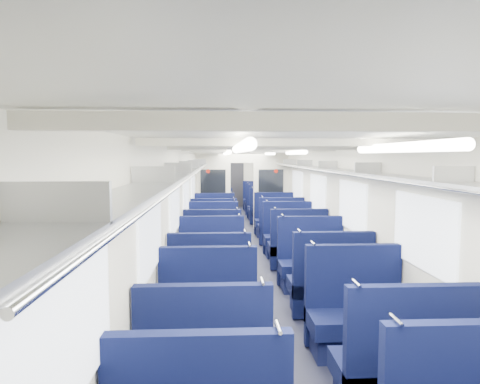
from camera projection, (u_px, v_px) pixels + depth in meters
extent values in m
cube|color=black|center=(250.00, 254.00, 9.54)|extent=(2.80, 18.00, 0.01)
cube|color=white|center=(250.00, 149.00, 9.34)|extent=(2.80, 18.00, 0.01)
cube|color=silver|center=(188.00, 202.00, 9.37)|extent=(0.02, 18.00, 2.35)
cube|color=black|center=(189.00, 239.00, 9.44)|extent=(0.03, 17.90, 0.70)
cube|color=silver|center=(312.00, 202.00, 9.51)|extent=(0.02, 18.00, 2.35)
cube|color=black|center=(311.00, 238.00, 9.58)|extent=(0.03, 17.90, 0.70)
cube|color=silver|center=(235.00, 180.00, 18.40)|extent=(2.80, 0.02, 2.35)
cube|color=#B2B5BA|center=(195.00, 167.00, 9.31)|extent=(0.34, 17.40, 0.04)
cylinder|color=silver|center=(204.00, 168.00, 9.33)|extent=(0.02, 17.40, 0.02)
cube|color=#B2B5BA|center=(57.00, 203.00, 1.35)|extent=(0.34, 0.03, 0.14)
cube|color=#B2B5BA|center=(153.00, 175.00, 3.34)|extent=(0.34, 0.03, 0.14)
cube|color=#B2B5BA|center=(178.00, 168.00, 5.33)|extent=(0.34, 0.03, 0.14)
cube|color=#B2B5BA|center=(189.00, 165.00, 7.32)|extent=(0.34, 0.03, 0.14)
cube|color=#B2B5BA|center=(195.00, 163.00, 9.31)|extent=(0.34, 0.03, 0.14)
cube|color=#B2B5BA|center=(199.00, 162.00, 11.30)|extent=(0.34, 0.03, 0.14)
cube|color=#B2B5BA|center=(202.00, 161.00, 13.29)|extent=(0.34, 0.03, 0.14)
cube|color=#B2B5BA|center=(204.00, 160.00, 15.28)|extent=(0.34, 0.03, 0.14)
cube|color=#B2B5BA|center=(206.00, 160.00, 17.27)|extent=(0.34, 0.03, 0.14)
cube|color=#B2B5BA|center=(305.00, 166.00, 9.44)|extent=(0.34, 17.40, 0.04)
cylinder|color=silver|center=(297.00, 167.00, 9.43)|extent=(0.02, 17.40, 0.02)
cube|color=#B2B5BA|center=(453.00, 175.00, 3.46)|extent=(0.34, 0.03, 0.14)
cube|color=#B2B5BA|center=(368.00, 168.00, 5.45)|extent=(0.34, 0.03, 0.14)
cube|color=#B2B5BA|center=(328.00, 165.00, 7.44)|extent=(0.34, 0.03, 0.14)
cube|color=#B2B5BA|center=(305.00, 163.00, 9.43)|extent=(0.34, 0.03, 0.14)
cube|color=#B2B5BA|center=(290.00, 162.00, 11.42)|extent=(0.34, 0.03, 0.14)
cube|color=#B2B5BA|center=(279.00, 161.00, 13.41)|extent=(0.34, 0.03, 0.14)
cube|color=#B2B5BA|center=(271.00, 160.00, 15.40)|extent=(0.34, 0.03, 0.14)
cube|color=#B2B5BA|center=(265.00, 160.00, 17.39)|extent=(0.34, 0.03, 0.14)
cube|color=white|center=(68.00, 331.00, 1.89)|extent=(0.02, 1.30, 0.75)
cube|color=white|center=(151.00, 235.00, 4.18)|extent=(0.02, 1.30, 0.75)
cube|color=white|center=(175.00, 207.00, 6.47)|extent=(0.02, 1.30, 0.75)
cube|color=white|center=(186.00, 194.00, 8.76)|extent=(0.02, 1.30, 0.75)
cube|color=white|center=(193.00, 186.00, 11.04)|extent=(0.02, 1.30, 0.75)
cube|color=white|center=(198.00, 180.00, 13.83)|extent=(0.02, 1.30, 0.75)
cube|color=white|center=(201.00, 177.00, 16.12)|extent=(0.02, 1.30, 0.75)
cube|color=white|center=(423.00, 233.00, 4.32)|extent=(0.02, 1.30, 0.75)
cube|color=white|center=(352.00, 206.00, 6.61)|extent=(0.02, 1.30, 0.75)
cube|color=white|center=(318.00, 193.00, 8.89)|extent=(0.02, 1.30, 0.75)
cube|color=white|center=(297.00, 186.00, 11.18)|extent=(0.02, 1.30, 0.75)
cube|color=white|center=(282.00, 180.00, 13.97)|extent=(0.02, 1.30, 0.75)
cube|color=white|center=(273.00, 176.00, 16.26)|extent=(0.02, 1.30, 0.75)
cube|color=silver|center=(433.00, 123.00, 1.39)|extent=(2.70, 0.06, 0.06)
cube|color=silver|center=(307.00, 142.00, 3.38)|extent=(2.70, 0.06, 0.06)
cube|color=silver|center=(274.00, 148.00, 5.37)|extent=(2.70, 0.06, 0.06)
cube|color=silver|center=(259.00, 150.00, 7.36)|extent=(2.70, 0.06, 0.06)
cube|color=silver|center=(250.00, 151.00, 9.35)|extent=(2.70, 0.06, 0.06)
cube|color=silver|center=(245.00, 152.00, 11.34)|extent=(2.70, 0.06, 0.06)
cube|color=silver|center=(241.00, 153.00, 13.33)|extent=(2.70, 0.06, 0.06)
cube|color=silver|center=(238.00, 153.00, 15.32)|extent=(2.70, 0.06, 0.06)
cube|color=silver|center=(236.00, 153.00, 17.31)|extent=(2.70, 0.06, 0.06)
cylinder|color=white|center=(241.00, 147.00, 2.86)|extent=(0.07, 1.60, 0.07)
cylinder|color=white|center=(228.00, 152.00, 6.84)|extent=(0.07, 1.60, 0.07)
cylinder|color=white|center=(225.00, 154.00, 10.32)|extent=(0.07, 1.60, 0.07)
cylinder|color=white|center=(223.00, 154.00, 14.80)|extent=(0.07, 1.60, 0.07)
cylinder|color=white|center=(400.00, 147.00, 2.91)|extent=(0.07, 1.60, 0.07)
cylinder|color=white|center=(295.00, 152.00, 6.89)|extent=(0.07, 1.60, 0.07)
cylinder|color=white|center=(270.00, 154.00, 10.37)|extent=(0.07, 1.60, 0.07)
cylinder|color=white|center=(254.00, 154.00, 14.85)|extent=(0.07, 1.60, 0.07)
cube|color=black|center=(235.00, 184.00, 18.35)|extent=(0.75, 0.06, 2.00)
cube|color=silver|center=(213.00, 190.00, 12.75)|extent=(1.05, 0.08, 2.35)
cube|color=black|center=(213.00, 183.00, 12.68)|extent=(0.76, 0.02, 0.80)
cylinder|color=red|center=(208.00, 171.00, 12.64)|extent=(0.12, 0.01, 0.12)
cube|color=silver|center=(271.00, 190.00, 12.84)|extent=(1.05, 0.08, 2.35)
cube|color=black|center=(271.00, 183.00, 12.77)|extent=(0.76, 0.02, 0.80)
cylinder|color=red|center=(276.00, 171.00, 12.74)|extent=(0.12, 0.01, 0.12)
cube|color=silver|center=(242.00, 157.00, 12.71)|extent=(0.70, 0.08, 0.35)
cylinder|color=silver|center=(278.00, 327.00, 2.43)|extent=(0.02, 0.17, 0.02)
cylinder|color=silver|center=(396.00, 320.00, 2.54)|extent=(0.02, 0.17, 0.02)
cube|color=#0C133B|center=(205.00, 369.00, 3.62)|extent=(1.10, 0.58, 0.19)
cube|color=#0C133B|center=(204.00, 356.00, 3.36)|extent=(1.10, 0.10, 1.17)
cylinder|color=silver|center=(262.00, 281.00, 3.33)|extent=(0.02, 0.17, 0.02)
cube|color=#0C133B|center=(399.00, 370.00, 3.60)|extent=(1.10, 0.58, 0.19)
cube|color=#0C133B|center=(413.00, 357.00, 3.35)|extent=(1.10, 0.10, 1.17)
cylinder|color=silver|center=(357.00, 283.00, 3.28)|extent=(0.02, 0.17, 0.02)
cube|color=#0C133B|center=(208.00, 326.00, 4.53)|extent=(1.10, 0.58, 0.19)
cube|color=black|center=(208.00, 347.00, 4.55)|extent=(1.01, 0.46, 0.28)
cube|color=#0C133B|center=(208.00, 298.00, 4.75)|extent=(1.10, 0.10, 1.17)
cylinder|color=silver|center=(249.00, 244.00, 4.72)|extent=(0.02, 0.17, 0.02)
cube|color=#0C133B|center=(359.00, 322.00, 4.65)|extent=(1.10, 0.58, 0.19)
cube|color=black|center=(358.00, 343.00, 4.67)|extent=(1.01, 0.46, 0.28)
cube|color=#0C133B|center=(352.00, 295.00, 4.86)|extent=(1.10, 0.10, 1.17)
cylinder|color=silver|center=(313.00, 243.00, 4.79)|extent=(0.02, 0.17, 0.02)
cube|color=#0C133B|center=(210.00, 288.00, 5.84)|extent=(1.10, 0.58, 0.19)
cube|color=black|center=(210.00, 305.00, 5.86)|extent=(1.01, 0.46, 0.28)
cube|color=#0C133B|center=(210.00, 277.00, 5.59)|extent=(1.10, 0.10, 1.17)
cylinder|color=silver|center=(245.00, 231.00, 5.56)|extent=(0.02, 0.17, 0.02)
cube|color=#0C133B|center=(328.00, 286.00, 5.93)|extent=(1.10, 0.58, 0.19)
cube|color=black|center=(328.00, 302.00, 5.95)|extent=(1.01, 0.46, 0.28)
cube|color=#0C133B|center=(333.00, 275.00, 5.67)|extent=(1.10, 0.10, 1.17)
cylinder|color=silver|center=(299.00, 231.00, 5.60)|extent=(0.02, 0.17, 0.02)
cube|color=#0C133B|center=(211.00, 267.00, 6.94)|extent=(1.10, 0.58, 0.19)
cube|color=black|center=(212.00, 281.00, 6.96)|extent=(1.01, 0.46, 0.28)
cube|color=#0C133B|center=(212.00, 250.00, 7.15)|extent=(1.10, 0.10, 1.17)
cylinder|color=silver|center=(239.00, 215.00, 7.12)|extent=(0.02, 0.17, 0.02)
cube|color=#0C133B|center=(313.00, 267.00, 6.92)|extent=(1.10, 0.58, 0.19)
cube|color=black|center=(312.00, 281.00, 6.94)|extent=(1.01, 0.46, 0.28)
cube|color=#0C133B|center=(310.00, 250.00, 7.14)|extent=(1.10, 0.10, 1.17)
cylinder|color=silver|center=(283.00, 215.00, 7.06)|extent=(0.02, 0.17, 0.02)
cube|color=#0C133B|center=(213.00, 249.00, 8.28)|extent=(1.10, 0.58, 0.19)
cube|color=black|center=(213.00, 261.00, 8.30)|extent=(1.01, 0.46, 0.28)
cube|color=#0C133B|center=(212.00, 240.00, 8.02)|extent=(1.10, 0.10, 1.17)
cylinder|color=silver|center=(237.00, 208.00, 8.00)|extent=(0.02, 0.17, 0.02)
cube|color=#0C133B|center=(296.00, 248.00, 8.36)|extent=(1.10, 0.58, 0.19)
cube|color=black|center=(296.00, 260.00, 8.38)|extent=(1.01, 0.46, 0.28)
cube|color=#0C133B|center=(299.00, 239.00, 8.10)|extent=(1.10, 0.10, 1.17)
cylinder|color=silver|center=(275.00, 208.00, 8.03)|extent=(0.02, 0.17, 0.02)
cube|color=#0C133B|center=(213.00, 240.00, 9.20)|extent=(1.10, 0.58, 0.19)
cube|color=black|center=(213.00, 251.00, 9.22)|extent=(1.01, 0.46, 0.28)
cube|color=#0C133B|center=(213.00, 228.00, 9.42)|extent=(1.10, 0.10, 1.17)
cylinder|color=silver|center=(234.00, 201.00, 9.39)|extent=(0.02, 0.17, 0.02)
cube|color=#0C133B|center=(289.00, 240.00, 9.24)|extent=(1.10, 0.58, 0.19)
cube|color=black|center=(289.00, 250.00, 9.26)|extent=(1.01, 0.46, 0.28)
cube|color=#0C133B|center=(287.00, 227.00, 9.45)|extent=(1.10, 0.10, 1.17)
cylinder|color=silver|center=(267.00, 201.00, 9.38)|extent=(0.02, 0.17, 0.02)
cube|color=#0C133B|center=(214.00, 231.00, 10.35)|extent=(1.10, 0.58, 0.19)
cube|color=black|center=(214.00, 240.00, 10.37)|extent=(1.01, 0.46, 0.28)
cube|color=#0C133B|center=(214.00, 223.00, 10.10)|extent=(1.10, 0.10, 1.17)
cylinder|color=silver|center=(233.00, 198.00, 10.07)|extent=(0.02, 0.17, 0.02)
cube|color=#0C133B|center=(280.00, 229.00, 10.61)|extent=(1.10, 0.58, 0.19)
cube|color=black|center=(280.00, 238.00, 10.63)|extent=(1.01, 0.46, 0.28)
cube|color=#0C133B|center=(281.00, 221.00, 10.35)|extent=(1.10, 0.10, 1.17)
cylinder|color=silver|center=(263.00, 197.00, 10.28)|extent=(0.02, 0.17, 0.02)
cube|color=#0C133B|center=(214.00, 224.00, 11.35)|extent=(1.10, 0.58, 0.19)
cube|color=black|center=(214.00, 233.00, 11.37)|extent=(1.01, 0.46, 0.28)
cube|color=#0C133B|center=(214.00, 214.00, 11.57)|extent=(1.10, 0.10, 1.17)
cylinder|color=silver|center=(231.00, 192.00, 11.54)|extent=(0.02, 0.17, 0.02)
cube|color=#0C133B|center=(275.00, 223.00, 11.58)|extent=(1.10, 0.58, 0.19)
cube|color=black|center=(275.00, 231.00, 11.60)|extent=(1.01, 0.46, 0.28)
cube|color=#0C133B|center=(274.00, 213.00, 11.80)|extent=(1.10, 0.10, 1.17)
cylinder|color=silver|center=(257.00, 192.00, 11.73)|extent=(0.02, 0.17, 0.02)
cube|color=#0C133B|center=(215.00, 213.00, 13.57)|extent=(1.10, 0.58, 0.19)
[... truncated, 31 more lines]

